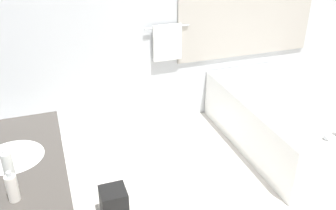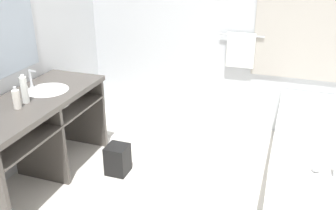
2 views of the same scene
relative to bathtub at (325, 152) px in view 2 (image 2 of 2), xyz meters
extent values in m
cube|color=silver|center=(-0.68, 0.93, 1.04)|extent=(7.40, 0.06, 2.70)
cylinder|color=silver|center=(-0.98, 0.86, 0.84)|extent=(0.50, 0.02, 0.02)
cube|color=white|center=(-0.98, 0.85, 0.67)|extent=(0.32, 0.04, 0.40)
cube|color=#4C4742|center=(-2.56, -0.86, 0.51)|extent=(0.63, 1.56, 0.05)
cube|color=#4C4742|center=(-2.56, -0.86, 0.31)|extent=(0.60, 1.49, 0.02)
cylinder|color=white|center=(-2.56, -0.63, 0.46)|extent=(0.39, 0.39, 0.15)
cube|color=#4C4742|center=(-2.56, -0.86, 0.09)|extent=(0.58, 0.04, 0.79)
cube|color=#4C4742|center=(-2.56, -0.10, 0.09)|extent=(0.58, 0.04, 0.79)
cylinder|color=white|center=(-2.51, -1.25, 0.38)|extent=(0.13, 0.43, 0.13)
cylinder|color=white|center=(-2.51, -0.47, 0.38)|extent=(0.13, 0.43, 0.13)
cylinder|color=silver|center=(-2.73, -0.63, 0.54)|extent=(0.04, 0.04, 0.02)
cylinder|color=silver|center=(-2.73, -0.63, 0.63)|extent=(0.02, 0.02, 0.16)
cube|color=silver|center=(-2.69, -0.63, 0.70)|extent=(0.07, 0.01, 0.01)
cube|color=white|center=(0.00, 0.00, -0.03)|extent=(0.95, 1.78, 0.56)
ellipsoid|color=white|center=(0.00, 0.00, 0.10)|extent=(0.68, 1.28, 0.30)
sphere|color=silver|center=(-0.14, -0.79, 0.28)|extent=(0.06, 0.06, 0.06)
cylinder|color=silver|center=(-2.55, -0.94, 0.65)|extent=(0.06, 0.06, 0.23)
cylinder|color=white|center=(-2.55, -0.94, 0.78)|extent=(0.03, 0.03, 0.02)
cylinder|color=white|center=(-2.54, -1.06, 0.61)|extent=(0.06, 0.06, 0.16)
cylinder|color=silver|center=(-2.54, -1.06, 0.71)|extent=(0.03, 0.03, 0.03)
cube|color=black|center=(-1.91, -0.53, -0.16)|extent=(0.21, 0.21, 0.30)
camera|label=1|loc=(-2.26, -2.84, 1.97)|focal=40.00mm
camera|label=2|loc=(-0.41, -3.36, 1.82)|focal=40.00mm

